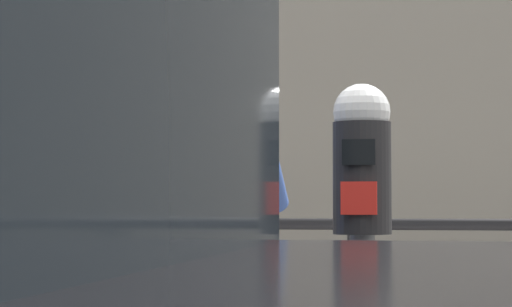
{
  "coord_description": "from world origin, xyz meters",
  "views": [
    {
      "loc": [
        0.42,
        -2.54,
        1.23
      ],
      "look_at": [
        -0.1,
        0.4,
        1.37
      ],
      "focal_mm": 71.19,
      "sensor_mm": 36.0,
      "label": 1
    }
  ],
  "objects": [
    {
      "name": "pedestrian_at_meter",
      "position": [
        -0.39,
        0.31,
        1.14
      ],
      "size": [
        0.68,
        0.54,
        1.76
      ],
      "rotation": [
        0.0,
        0.0,
        -0.11
      ],
      "color": "slate",
      "rests_on": "sidewalk_curb"
    },
    {
      "name": "backdrop_wall",
      "position": [
        0.0,
        5.8,
        1.77
      ],
      "size": [
        32.0,
        0.5,
        3.53
      ],
      "primitive_type": "cube",
      "color": "gray",
      "rests_on": "ground"
    },
    {
      "name": "parking_meter",
      "position": [
        0.22,
        0.3,
        1.16
      ],
      "size": [
        0.16,
        0.17,
        1.44
      ],
      "rotation": [
        0.0,
        0.0,
        3.11
      ],
      "color": "slate",
      "rests_on": "sidewalk_curb"
    },
    {
      "name": "background_railing",
      "position": [
        0.0,
        2.82,
        0.85
      ],
      "size": [
        24.06,
        0.06,
        1.02
      ],
      "color": "black",
      "rests_on": "sidewalk_curb"
    }
  ]
}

